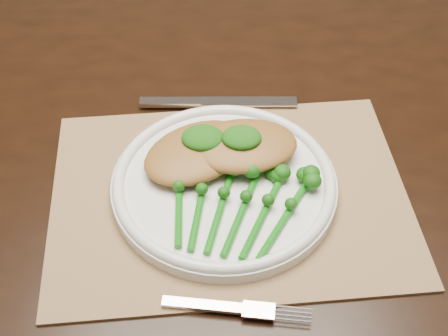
{
  "coord_description": "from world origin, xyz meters",
  "views": [
    {
      "loc": [
        -0.07,
        -0.63,
        1.31
      ],
      "look_at": [
        -0.08,
        -0.13,
        0.78
      ],
      "focal_mm": 50.0,
      "sensor_mm": 36.0,
      "label": 1
    }
  ],
  "objects_px": {
    "dinner_plate": "(224,183)",
    "chicken_fillet_left": "(197,152)",
    "placemat": "(230,195)",
    "broccolini_bundle": "(231,211)",
    "dining_table": "(219,252)"
  },
  "relations": [
    {
      "from": "dining_table",
      "to": "dinner_plate",
      "type": "height_order",
      "value": "dinner_plate"
    },
    {
      "from": "dinner_plate",
      "to": "chicken_fillet_left",
      "type": "relative_size",
      "value": 1.94
    },
    {
      "from": "dining_table",
      "to": "chicken_fillet_left",
      "type": "height_order",
      "value": "chicken_fillet_left"
    },
    {
      "from": "dinner_plate",
      "to": "chicken_fillet_left",
      "type": "xyz_separation_m",
      "value": [
        -0.03,
        0.03,
        0.02
      ]
    },
    {
      "from": "placemat",
      "to": "chicken_fillet_left",
      "type": "distance_m",
      "value": 0.06
    },
    {
      "from": "placemat",
      "to": "broccolini_bundle",
      "type": "bearing_deg",
      "value": -94.59
    },
    {
      "from": "placemat",
      "to": "broccolini_bundle",
      "type": "height_order",
      "value": "broccolini_bundle"
    },
    {
      "from": "chicken_fillet_left",
      "to": "broccolini_bundle",
      "type": "relative_size",
      "value": 0.75
    },
    {
      "from": "chicken_fillet_left",
      "to": "placemat",
      "type": "bearing_deg",
      "value": -81.23
    },
    {
      "from": "placemat",
      "to": "dinner_plate",
      "type": "distance_m",
      "value": 0.02
    },
    {
      "from": "dining_table",
      "to": "broccolini_bundle",
      "type": "bearing_deg",
      "value": -87.61
    },
    {
      "from": "placemat",
      "to": "dinner_plate",
      "type": "height_order",
      "value": "dinner_plate"
    },
    {
      "from": "placemat",
      "to": "dinner_plate",
      "type": "bearing_deg",
      "value": 128.08
    },
    {
      "from": "dinner_plate",
      "to": "broccolini_bundle",
      "type": "height_order",
      "value": "broccolini_bundle"
    },
    {
      "from": "dining_table",
      "to": "dinner_plate",
      "type": "xyz_separation_m",
      "value": [
        0.01,
        -0.18,
        0.39
      ]
    }
  ]
}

